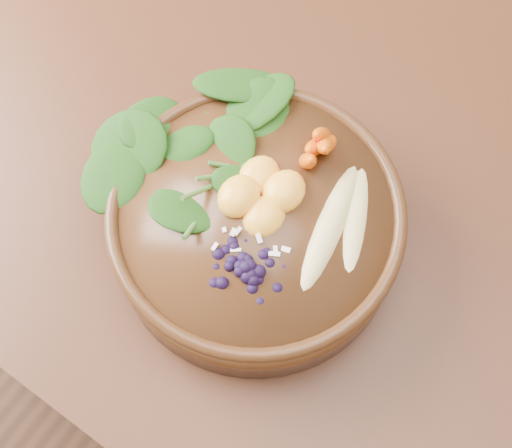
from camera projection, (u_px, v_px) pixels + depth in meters
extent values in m
plane|color=#381E0F|center=(376.00, 359.00, 1.53)|extent=(4.00, 4.00, 0.00)
cube|color=#472414|center=(470.00, 224.00, 0.86)|extent=(1.60, 0.90, 0.04)
cylinder|color=#452814|center=(256.00, 228.00, 0.79)|extent=(0.42, 0.42, 0.09)
ellipsoid|color=#E0CC84|center=(357.00, 214.00, 0.73)|extent=(0.10, 0.16, 0.03)
ellipsoid|color=#E0CC84|center=(332.00, 219.00, 0.72)|extent=(0.06, 0.17, 0.03)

